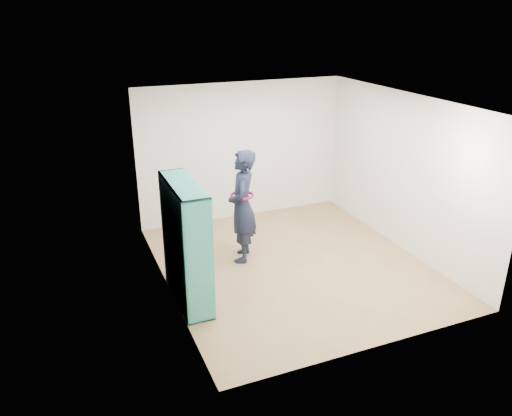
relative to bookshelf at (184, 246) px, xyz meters
name	(u,v)px	position (x,y,z in m)	size (l,w,h in m)	color
floor	(293,265)	(1.83, 0.33, -0.83)	(4.50, 4.50, 0.00)	olive
ceiling	(298,102)	(1.83, 0.33, 1.77)	(4.50, 4.50, 0.00)	white
wall_left	(164,207)	(-0.17, 0.33, 0.47)	(0.02, 4.50, 2.60)	silver
wall_right	(404,173)	(3.83, 0.33, 0.47)	(0.02, 4.50, 2.60)	silver
wall_back	(242,151)	(1.83, 2.58, 0.47)	(4.00, 0.02, 2.60)	silver
wall_front	(385,251)	(1.83, -1.92, 0.47)	(4.00, 0.02, 2.60)	silver
bookshelf	(184,246)	(0.00, 0.00, 0.00)	(0.38, 1.30, 1.73)	teal
person	(242,206)	(1.17, 0.86, 0.09)	(0.68, 0.79, 1.83)	black
smartphone	(233,197)	(1.06, 0.99, 0.21)	(0.04, 0.09, 0.13)	silver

